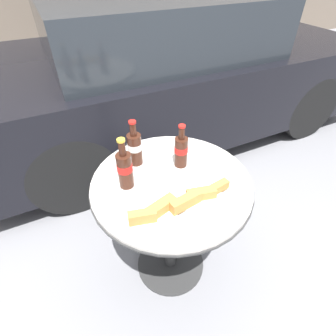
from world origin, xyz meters
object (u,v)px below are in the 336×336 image
object	(u,v)px
parked_car	(168,72)
lunch_plate_near	(200,197)
cola_bottle_center	(125,169)
lunch_plate_far	(153,215)
cola_bottle_right	(135,147)
bistro_table	(171,204)
cola_bottle_left	(181,150)

from	to	relation	value
parked_car	lunch_plate_near	bearing A→B (deg)	-111.55
cola_bottle_center	lunch_plate_far	distance (m)	0.25
lunch_plate_near	cola_bottle_right	bearing A→B (deg)	112.63
bistro_table	cola_bottle_center	world-z (taller)	cola_bottle_center
cola_bottle_left	cola_bottle_right	distance (m)	0.23
cola_bottle_center	parked_car	world-z (taller)	parked_car
lunch_plate_far	bistro_table	bearing A→B (deg)	45.53
cola_bottle_left	cola_bottle_center	world-z (taller)	cola_bottle_center
cola_bottle_left	cola_bottle_center	bearing A→B (deg)	-175.32
lunch_plate_near	lunch_plate_far	distance (m)	0.22
lunch_plate_far	parked_car	bearing A→B (deg)	62.52
lunch_plate_far	cola_bottle_left	bearing A→B (deg)	44.57
cola_bottle_center	lunch_plate_far	world-z (taller)	cola_bottle_center
cola_bottle_right	cola_bottle_left	bearing A→B (deg)	-30.14
bistro_table	lunch_plate_far	world-z (taller)	lunch_plate_far
lunch_plate_far	parked_car	world-z (taller)	parked_car
cola_bottle_left	lunch_plate_near	size ratio (longest dim) A/B	0.76
bistro_table	cola_bottle_center	distance (m)	0.35
cola_bottle_right	lunch_plate_far	world-z (taller)	cola_bottle_right
lunch_plate_near	lunch_plate_far	size ratio (longest dim) A/B	1.36
parked_car	bistro_table	bearing A→B (deg)	-115.18
cola_bottle_left	cola_bottle_right	world-z (taller)	cola_bottle_right
cola_bottle_right	cola_bottle_center	bearing A→B (deg)	-125.10
bistro_table	cola_bottle_center	xyz separation A→B (m)	(-0.20, 0.06, 0.27)
cola_bottle_center	parked_car	bearing A→B (deg)	58.17
bistro_table	lunch_plate_near	bearing A→B (deg)	-72.81
bistro_table	lunch_plate_far	distance (m)	0.31
cola_bottle_left	parked_car	distance (m)	1.67
parked_car	lunch_plate_far	bearing A→B (deg)	-117.48
lunch_plate_near	parked_car	world-z (taller)	parked_car
cola_bottle_center	cola_bottle_left	bearing A→B (deg)	4.68
cola_bottle_center	lunch_plate_far	bearing A→B (deg)	-82.50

